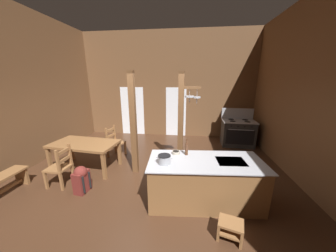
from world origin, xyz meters
TOP-DOWN VIEW (x-y plane):
  - ground_plane at (0.00, 0.00)m, footprint 7.69×8.11m
  - wall_back at (0.00, 3.72)m, footprint 7.69×0.14m
  - glazed_door_back_left at (-1.55, 3.65)m, footprint 1.00×0.01m
  - glazed_panel_back_right at (0.34, 3.65)m, footprint 0.84×0.01m
  - kitchen_island at (1.23, -0.45)m, footprint 2.23×1.13m
  - stove_range at (2.70, 2.80)m, footprint 1.17×0.86m
  - support_post_with_pot_rack at (0.70, 0.93)m, footprint 0.56×0.24m
  - support_post_center at (-0.47, 0.49)m, footprint 0.14×0.14m
  - step_stool at (1.56, -1.27)m, footprint 0.42×0.37m
  - dining_table at (-1.86, 0.51)m, footprint 1.78×1.06m
  - ladderback_chair_near_window at (-1.97, -0.30)m, footprint 0.45×0.45m
  - ladderback_chair_by_post at (-1.41, 1.36)m, footprint 0.54×0.54m
  - backpack at (-1.37, -0.47)m, footprint 0.33×0.34m
  - stockpot_on_counter at (0.47, -0.66)m, footprint 0.30×0.23m
  - mixing_bowl_on_counter at (0.64, -0.21)m, footprint 0.16×0.16m
  - bottle_tall_on_counter at (0.86, -0.23)m, footprint 0.06×0.06m

SIDE VIEW (x-z plane):
  - ground_plane at x=0.00m, z-range -0.10..0.00m
  - step_stool at x=1.56m, z-range 0.03..0.33m
  - backpack at x=-1.37m, z-range 0.02..0.61m
  - kitchen_island at x=1.23m, z-range 0.00..0.88m
  - ladderback_chair_near_window at x=-1.97m, z-range -0.02..0.93m
  - ladderback_chair_by_post at x=-1.41m, z-range -0.02..0.93m
  - stove_range at x=2.70m, z-range -0.18..1.14m
  - dining_table at x=-1.86m, z-range 0.28..1.02m
  - mixing_bowl_on_counter at x=0.64m, z-range 0.88..0.94m
  - stockpot_on_counter at x=0.47m, z-range 0.88..1.05m
  - bottle_tall_on_counter at x=0.86m, z-range 0.85..1.19m
  - glazed_door_back_left at x=-1.55m, z-range 0.00..2.05m
  - glazed_panel_back_right at x=0.34m, z-range 0.00..2.05m
  - support_post_center at x=-0.47m, z-range 0.00..2.57m
  - support_post_with_pot_rack at x=0.70m, z-range 0.08..2.65m
  - wall_back at x=0.00m, z-range 0.00..4.22m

